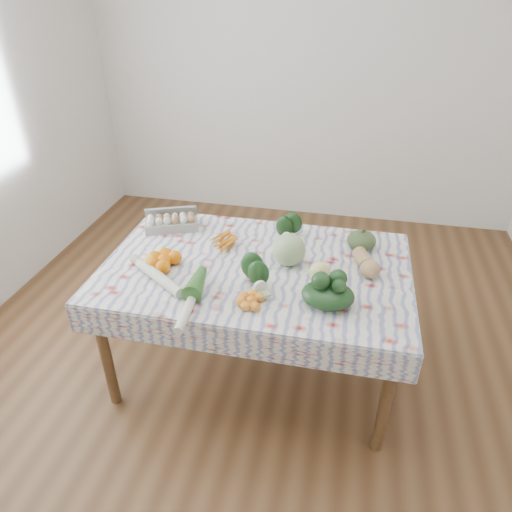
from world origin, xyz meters
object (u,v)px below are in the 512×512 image
(cabbage, at_px, (289,250))
(grapefruit, at_px, (319,272))
(dining_table, at_px, (256,278))
(kabocha_squash, at_px, (362,240))
(butternut_squash, at_px, (366,262))
(egg_carton, at_px, (172,224))

(cabbage, xyz_separation_m, grapefruit, (0.18, -0.13, -0.04))
(dining_table, bearing_deg, grapefruit, -12.57)
(kabocha_squash, distance_m, cabbage, 0.46)
(dining_table, height_order, butternut_squash, butternut_squash)
(grapefruit, bearing_deg, kabocha_squash, 61.52)
(butternut_squash, bearing_deg, dining_table, 167.31)
(kabocha_squash, xyz_separation_m, cabbage, (-0.39, -0.25, 0.04))
(cabbage, height_order, butternut_squash, cabbage)
(egg_carton, height_order, grapefruit, grapefruit)
(egg_carton, xyz_separation_m, cabbage, (0.77, -0.24, 0.05))
(butternut_squash, bearing_deg, grapefruit, -166.89)
(cabbage, relative_size, butternut_squash, 0.80)
(egg_carton, relative_size, butternut_squash, 1.42)
(cabbage, bearing_deg, egg_carton, 162.94)
(cabbage, distance_m, grapefruit, 0.22)
(egg_carton, distance_m, butternut_squash, 1.20)
(dining_table, height_order, cabbage, cabbage)
(butternut_squash, bearing_deg, kabocha_squash, 77.46)
(dining_table, distance_m, egg_carton, 0.67)
(kabocha_squash, distance_m, butternut_squash, 0.23)
(egg_carton, relative_size, cabbage, 1.78)
(kabocha_squash, relative_size, cabbage, 0.92)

